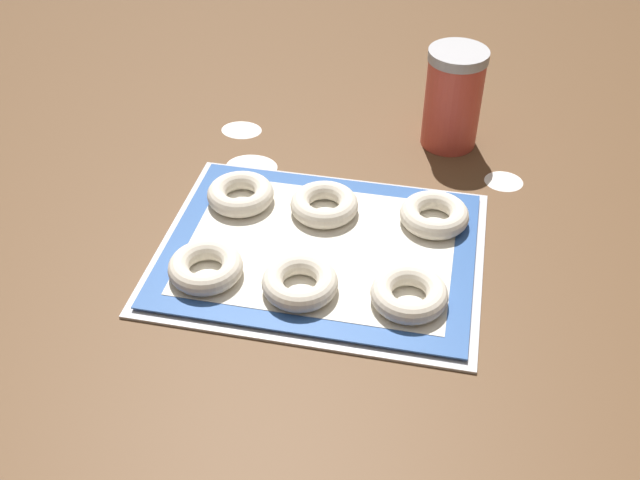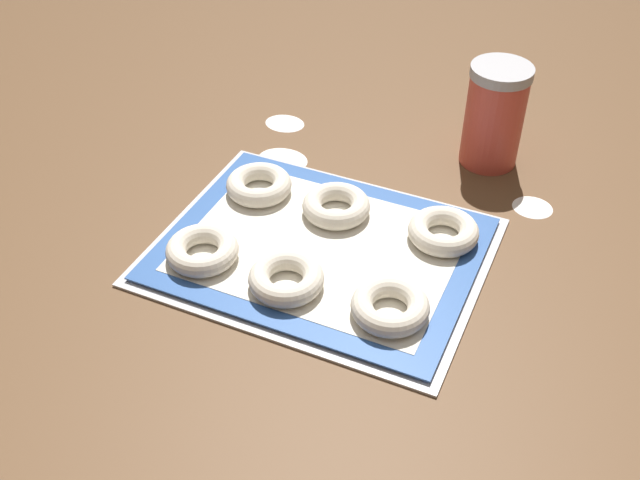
# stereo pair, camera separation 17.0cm
# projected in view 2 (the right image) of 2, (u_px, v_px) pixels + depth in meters

# --- Properties ---
(ground_plane) EXTENTS (2.80, 2.80, 0.00)m
(ground_plane) POSITION_uv_depth(u_px,v_px,m) (309.00, 249.00, 1.04)
(ground_plane) COLOR brown
(baking_tray) EXTENTS (0.44, 0.35, 0.01)m
(baking_tray) POSITION_uv_depth(u_px,v_px,m) (320.00, 252.00, 1.03)
(baking_tray) COLOR silver
(baking_tray) RESTS_ON ground_plane
(baking_mat) EXTENTS (0.42, 0.32, 0.00)m
(baking_mat) POSITION_uv_depth(u_px,v_px,m) (320.00, 249.00, 1.02)
(baking_mat) COLOR #2D569E
(baking_mat) RESTS_ON baking_tray
(bagel_front_left) EXTENTS (0.10, 0.10, 0.03)m
(bagel_front_left) POSITION_uv_depth(u_px,v_px,m) (202.00, 250.00, 1.00)
(bagel_front_left) COLOR silver
(bagel_front_left) RESTS_ON baking_mat
(bagel_front_center) EXTENTS (0.10, 0.10, 0.03)m
(bagel_front_center) POSITION_uv_depth(u_px,v_px,m) (286.00, 278.00, 0.95)
(bagel_front_center) COLOR silver
(bagel_front_center) RESTS_ON baking_mat
(bagel_front_right) EXTENTS (0.10, 0.10, 0.03)m
(bagel_front_right) POSITION_uv_depth(u_px,v_px,m) (390.00, 306.00, 0.92)
(bagel_front_right) COLOR silver
(bagel_front_right) RESTS_ON baking_mat
(bagel_back_left) EXTENTS (0.10, 0.10, 0.03)m
(bagel_back_left) POSITION_uv_depth(u_px,v_px,m) (259.00, 185.00, 1.11)
(bagel_back_left) COLOR silver
(bagel_back_left) RESTS_ON baking_mat
(bagel_back_center) EXTENTS (0.10, 0.10, 0.03)m
(bagel_back_center) POSITION_uv_depth(u_px,v_px,m) (336.00, 206.00, 1.07)
(bagel_back_center) COLOR silver
(bagel_back_center) RESTS_ON baking_mat
(bagel_back_right) EXTENTS (0.10, 0.10, 0.03)m
(bagel_back_right) POSITION_uv_depth(u_px,v_px,m) (443.00, 231.00, 1.03)
(bagel_back_right) COLOR silver
(bagel_back_right) RESTS_ON baking_mat
(flour_canister) EXTENTS (0.09, 0.09, 0.16)m
(flour_canister) POSITION_uv_depth(u_px,v_px,m) (494.00, 115.00, 1.15)
(flour_canister) COLOR #DB4C3D
(flour_canister) RESTS_ON ground_plane
(flour_patch_near) EXTENTS (0.07, 0.06, 0.00)m
(flour_patch_near) POSITION_uv_depth(u_px,v_px,m) (285.00, 123.00, 1.29)
(flour_patch_near) COLOR white
(flour_patch_near) RESTS_ON ground_plane
(flour_patch_far) EXTENTS (0.06, 0.05, 0.00)m
(flour_patch_far) POSITION_uv_depth(u_px,v_px,m) (533.00, 207.00, 1.11)
(flour_patch_far) COLOR white
(flour_patch_far) RESTS_ON ground_plane
(flour_patch_side) EXTENTS (0.08, 0.07, 0.00)m
(flour_patch_side) POSITION_uv_depth(u_px,v_px,m) (283.00, 159.00, 1.20)
(flour_patch_side) COLOR white
(flour_patch_side) RESTS_ON ground_plane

